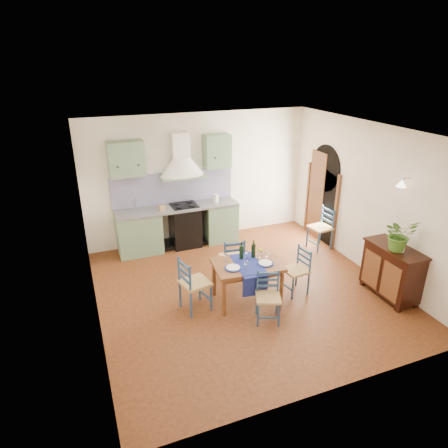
% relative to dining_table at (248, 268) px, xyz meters
% --- Properties ---
extents(floor, '(5.00, 5.00, 0.00)m').
position_rel_dining_table_xyz_m(floor, '(0.09, 0.30, -0.63)').
color(floor, '#411F0E').
rests_on(floor, ground).
extents(back_wall, '(5.00, 0.96, 2.80)m').
position_rel_dining_table_xyz_m(back_wall, '(-0.38, 2.59, 0.42)').
color(back_wall, white).
rests_on(back_wall, ground).
extents(right_wall, '(0.26, 5.00, 2.80)m').
position_rel_dining_table_xyz_m(right_wall, '(2.58, 0.58, 0.71)').
color(right_wall, white).
rests_on(right_wall, ground).
extents(left_wall, '(0.04, 5.00, 2.80)m').
position_rel_dining_table_xyz_m(left_wall, '(-2.41, 0.30, 0.77)').
color(left_wall, white).
rests_on(left_wall, ground).
extents(ceiling, '(5.00, 5.00, 0.01)m').
position_rel_dining_table_xyz_m(ceiling, '(0.09, 0.30, 2.18)').
color(ceiling, silver).
rests_on(ceiling, back_wall).
extents(dining_table, '(1.18, 0.90, 1.03)m').
position_rel_dining_table_xyz_m(dining_table, '(0.00, 0.00, 0.00)').
color(dining_table, brown).
rests_on(dining_table, ground).
extents(chair_near, '(0.49, 0.49, 0.81)m').
position_rel_dining_table_xyz_m(chair_near, '(0.08, -0.60, -0.21)').
color(chair_near, navy).
rests_on(chair_near, ground).
extents(chair_far, '(0.47, 0.47, 0.89)m').
position_rel_dining_table_xyz_m(chair_far, '(0.00, 0.67, -0.17)').
color(chair_far, navy).
rests_on(chair_far, ground).
extents(chair_left, '(0.52, 0.52, 0.93)m').
position_rel_dining_table_xyz_m(chair_left, '(-0.92, 0.08, -0.15)').
color(chair_left, navy).
rests_on(chair_left, ground).
extents(chair_right, '(0.43, 0.43, 0.84)m').
position_rel_dining_table_xyz_m(chair_right, '(0.91, -0.07, -0.20)').
color(chair_right, navy).
rests_on(chair_right, ground).
extents(chair_spare, '(0.47, 0.47, 0.90)m').
position_rel_dining_table_xyz_m(chair_spare, '(2.32, 1.29, -0.16)').
color(chair_spare, navy).
rests_on(chair_spare, ground).
extents(sideboard, '(0.50, 1.05, 0.94)m').
position_rel_dining_table_xyz_m(sideboard, '(2.35, -0.76, -0.12)').
color(sideboard, black).
rests_on(sideboard, ground).
extents(potted_plant, '(0.56, 0.50, 0.55)m').
position_rel_dining_table_xyz_m(potted_plant, '(2.30, -0.83, 0.58)').
color(potted_plant, '#407021').
rests_on(potted_plant, sideboard).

